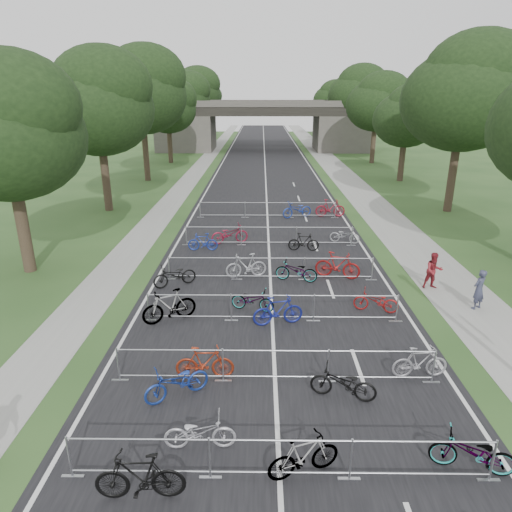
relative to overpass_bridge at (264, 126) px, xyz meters
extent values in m
cube|color=black|center=(0.00, -15.00, -3.53)|extent=(11.00, 140.00, 0.01)
cube|color=gray|center=(8.00, -15.00, -3.53)|extent=(3.00, 140.00, 0.01)
cube|color=gray|center=(-7.50, -15.00, -3.53)|extent=(2.00, 140.00, 0.01)
cube|color=silver|center=(0.00, -15.00, -3.53)|extent=(0.12, 140.00, 0.00)
cube|color=#4F4B47|center=(-11.50, 0.00, -1.03)|extent=(8.00, 8.00, 5.00)
cube|color=#4F4B47|center=(11.50, 0.00, -1.03)|extent=(8.00, 8.00, 5.00)
cube|color=black|center=(0.00, 0.00, 2.07)|extent=(30.00, 8.00, 1.20)
cube|color=#4F4B47|center=(0.00, -3.80, 3.07)|extent=(30.00, 0.40, 0.90)
cube|color=#4F4B47|center=(0.00, 3.80, 3.07)|extent=(30.00, 0.40, 0.90)
cylinder|color=#33261C|center=(-11.50, -49.00, -1.43)|extent=(0.56, 0.56, 4.20)
ellipsoid|color=black|center=(-11.50, -49.00, 2.68)|extent=(6.72, 6.72, 5.51)
sphere|color=black|center=(-10.90, -49.50, 4.03)|extent=(5.38, 5.38, 5.38)
sphere|color=black|center=(-12.00, -48.50, 1.84)|extent=(4.37, 4.37, 4.37)
cylinder|color=#33261C|center=(-11.50, -37.00, -1.17)|extent=(0.56, 0.56, 4.72)
ellipsoid|color=black|center=(-11.50, -37.00, 3.46)|extent=(7.56, 7.56, 6.20)
sphere|color=black|center=(-10.90, -37.50, 4.97)|extent=(6.05, 6.05, 6.05)
sphere|color=black|center=(-12.00, -36.50, 2.51)|extent=(4.91, 4.91, 4.91)
cylinder|color=#33261C|center=(13.00, -37.00, -0.98)|extent=(0.56, 0.56, 5.11)
ellipsoid|color=black|center=(13.00, -37.00, 4.03)|extent=(8.18, 8.18, 6.70)
sphere|color=black|center=(13.60, -37.50, 5.66)|extent=(6.54, 6.54, 6.54)
sphere|color=black|center=(12.50, -36.50, 3.01)|extent=(5.31, 5.31, 5.31)
cylinder|color=#33261C|center=(-11.50, -25.00, -0.91)|extent=(0.56, 0.56, 5.25)
ellipsoid|color=black|center=(-11.50, -25.00, 4.24)|extent=(8.40, 8.40, 6.89)
sphere|color=black|center=(-10.90, -25.50, 5.92)|extent=(6.72, 6.72, 6.72)
sphere|color=black|center=(-12.00, -24.50, 3.19)|extent=(5.46, 5.46, 5.46)
cylinder|color=#33261C|center=(13.00, -25.00, -1.61)|extent=(0.56, 0.56, 3.85)
ellipsoid|color=black|center=(13.00, -25.00, 2.16)|extent=(6.16, 6.16, 5.05)
sphere|color=black|center=(13.60, -25.50, 3.40)|extent=(4.93, 4.93, 4.93)
sphere|color=black|center=(12.50, -24.50, 1.39)|extent=(4.00, 4.00, 4.00)
cylinder|color=#33261C|center=(-11.50, -13.00, -1.43)|extent=(0.56, 0.56, 4.20)
ellipsoid|color=black|center=(-11.50, -13.00, 2.68)|extent=(6.72, 6.72, 5.51)
sphere|color=black|center=(-10.90, -13.50, 4.03)|extent=(5.38, 5.38, 5.38)
sphere|color=black|center=(-12.00, -12.50, 1.84)|extent=(4.37, 4.37, 4.37)
cylinder|color=#33261C|center=(13.00, -13.00, -1.29)|extent=(0.56, 0.56, 4.48)
ellipsoid|color=black|center=(13.00, -13.00, 3.10)|extent=(7.17, 7.17, 5.88)
sphere|color=black|center=(13.60, -13.50, 4.53)|extent=(5.73, 5.73, 5.73)
sphere|color=black|center=(12.50, -12.50, 2.20)|extent=(4.66, 4.66, 4.66)
cylinder|color=#33261C|center=(-11.50, -1.00, -1.17)|extent=(0.56, 0.56, 4.72)
ellipsoid|color=black|center=(-11.50, -1.00, 3.46)|extent=(7.56, 7.56, 6.20)
sphere|color=black|center=(-10.90, -1.50, 4.97)|extent=(6.05, 6.05, 6.05)
sphere|color=black|center=(-12.00, -0.50, 2.51)|extent=(4.91, 4.91, 4.91)
cylinder|color=#33261C|center=(13.00, -1.00, -0.98)|extent=(0.56, 0.56, 5.11)
ellipsoid|color=black|center=(13.00, -1.00, 4.03)|extent=(8.18, 8.18, 6.70)
sphere|color=black|center=(13.60, -1.50, 5.66)|extent=(6.54, 6.54, 6.54)
sphere|color=black|center=(12.50, -0.50, 3.01)|extent=(5.31, 5.31, 5.31)
cylinder|color=#33261C|center=(-11.50, 11.00, -0.91)|extent=(0.56, 0.56, 5.25)
ellipsoid|color=black|center=(-11.50, 11.00, 4.24)|extent=(8.40, 8.40, 6.89)
sphere|color=black|center=(-10.90, 10.50, 5.92)|extent=(6.72, 6.72, 6.72)
sphere|color=black|center=(-12.00, 11.50, 3.19)|extent=(5.46, 5.46, 5.46)
cylinder|color=#33261C|center=(13.00, 11.00, -1.61)|extent=(0.56, 0.56, 3.85)
ellipsoid|color=black|center=(13.00, 11.00, 2.16)|extent=(6.16, 6.16, 5.05)
sphere|color=black|center=(13.60, 10.50, 3.40)|extent=(4.93, 4.93, 4.93)
sphere|color=black|center=(12.50, 11.50, 1.39)|extent=(4.00, 4.00, 4.00)
cylinder|color=#33261C|center=(-11.50, 23.00, -1.43)|extent=(0.56, 0.56, 4.20)
ellipsoid|color=black|center=(-11.50, 23.00, 2.68)|extent=(6.72, 6.72, 5.51)
sphere|color=black|center=(-10.90, 22.50, 4.03)|extent=(5.38, 5.38, 5.38)
sphere|color=black|center=(-12.00, 23.50, 1.84)|extent=(4.37, 4.37, 4.37)
cylinder|color=#33261C|center=(13.00, 23.00, -1.29)|extent=(0.56, 0.56, 4.48)
ellipsoid|color=black|center=(13.00, 23.00, 3.10)|extent=(7.17, 7.17, 5.88)
sphere|color=black|center=(13.60, 22.50, 4.53)|extent=(5.73, 5.73, 5.73)
sphere|color=black|center=(12.50, 23.50, 2.20)|extent=(4.66, 4.66, 4.66)
cylinder|color=#9FA1A7|center=(0.00, -61.40, -2.48)|extent=(9.20, 0.04, 0.04)
cylinder|color=#9FA1A7|center=(0.00, -61.40, -3.35)|extent=(9.20, 0.04, 0.04)
cylinder|color=#9FA1A7|center=(-4.60, -61.40, -2.98)|extent=(0.05, 0.05, 1.10)
cube|color=#9FA1A7|center=(-4.60, -61.40, -3.52)|extent=(0.50, 0.08, 0.03)
cylinder|color=#9FA1A7|center=(-1.53, -61.40, -2.98)|extent=(0.05, 0.05, 1.10)
cube|color=#9FA1A7|center=(-1.53, -61.40, -3.52)|extent=(0.50, 0.08, 0.03)
cylinder|color=#9FA1A7|center=(1.53, -61.40, -2.98)|extent=(0.05, 0.05, 1.10)
cube|color=#9FA1A7|center=(1.53, -61.40, -3.52)|extent=(0.50, 0.08, 0.03)
cylinder|color=#9FA1A7|center=(4.60, -61.40, -2.98)|extent=(0.05, 0.05, 1.10)
cube|color=#9FA1A7|center=(4.60, -61.40, -3.52)|extent=(0.50, 0.08, 0.03)
cylinder|color=#9FA1A7|center=(0.00, -57.80, -2.48)|extent=(9.20, 0.04, 0.04)
cylinder|color=#9FA1A7|center=(0.00, -57.80, -3.35)|extent=(9.20, 0.04, 0.04)
cylinder|color=#9FA1A7|center=(-4.60, -57.80, -2.98)|extent=(0.05, 0.05, 1.10)
cube|color=#9FA1A7|center=(-4.60, -57.80, -3.52)|extent=(0.50, 0.08, 0.03)
cylinder|color=#9FA1A7|center=(-1.53, -57.80, -2.98)|extent=(0.05, 0.05, 1.10)
cube|color=#9FA1A7|center=(-1.53, -57.80, -3.52)|extent=(0.50, 0.08, 0.03)
cylinder|color=#9FA1A7|center=(1.53, -57.80, -2.98)|extent=(0.05, 0.05, 1.10)
cube|color=#9FA1A7|center=(1.53, -57.80, -3.52)|extent=(0.50, 0.08, 0.03)
cylinder|color=#9FA1A7|center=(4.60, -57.80, -2.98)|extent=(0.05, 0.05, 1.10)
cube|color=#9FA1A7|center=(4.60, -57.80, -3.52)|extent=(0.50, 0.08, 0.03)
cylinder|color=#9FA1A7|center=(0.00, -54.00, -2.48)|extent=(9.20, 0.04, 0.04)
cylinder|color=#9FA1A7|center=(0.00, -54.00, -3.35)|extent=(9.20, 0.04, 0.04)
cylinder|color=#9FA1A7|center=(-4.60, -54.00, -2.98)|extent=(0.05, 0.05, 1.10)
cube|color=#9FA1A7|center=(-4.60, -54.00, -3.52)|extent=(0.50, 0.08, 0.03)
cylinder|color=#9FA1A7|center=(-1.53, -54.00, -2.98)|extent=(0.05, 0.05, 1.10)
cube|color=#9FA1A7|center=(-1.53, -54.00, -3.52)|extent=(0.50, 0.08, 0.03)
cylinder|color=#9FA1A7|center=(1.53, -54.00, -2.98)|extent=(0.05, 0.05, 1.10)
cube|color=#9FA1A7|center=(1.53, -54.00, -3.52)|extent=(0.50, 0.08, 0.03)
cylinder|color=#9FA1A7|center=(4.60, -54.00, -2.98)|extent=(0.05, 0.05, 1.10)
cube|color=#9FA1A7|center=(4.60, -54.00, -3.52)|extent=(0.50, 0.08, 0.03)
cylinder|color=#9FA1A7|center=(0.00, -50.00, -2.48)|extent=(9.20, 0.04, 0.04)
cylinder|color=#9FA1A7|center=(0.00, -50.00, -3.35)|extent=(9.20, 0.04, 0.04)
cylinder|color=#9FA1A7|center=(-4.60, -50.00, -2.98)|extent=(0.05, 0.05, 1.10)
cube|color=#9FA1A7|center=(-4.60, -50.00, -3.52)|extent=(0.50, 0.08, 0.03)
cylinder|color=#9FA1A7|center=(-1.53, -50.00, -2.98)|extent=(0.05, 0.05, 1.10)
cube|color=#9FA1A7|center=(-1.53, -50.00, -3.52)|extent=(0.50, 0.08, 0.03)
cylinder|color=#9FA1A7|center=(1.53, -50.00, -2.98)|extent=(0.05, 0.05, 1.10)
cube|color=#9FA1A7|center=(1.53, -50.00, -3.52)|extent=(0.50, 0.08, 0.03)
cylinder|color=#9FA1A7|center=(4.60, -50.00, -2.98)|extent=(0.05, 0.05, 1.10)
cube|color=#9FA1A7|center=(4.60, -50.00, -3.52)|extent=(0.50, 0.08, 0.03)
cylinder|color=#9FA1A7|center=(0.00, -45.00, -2.48)|extent=(9.20, 0.04, 0.04)
cylinder|color=#9FA1A7|center=(0.00, -45.00, -3.35)|extent=(9.20, 0.04, 0.04)
cylinder|color=#9FA1A7|center=(-4.60, -45.00, -2.98)|extent=(0.05, 0.05, 1.10)
cube|color=#9FA1A7|center=(-4.60, -45.00, -3.52)|extent=(0.50, 0.08, 0.03)
cylinder|color=#9FA1A7|center=(-1.53, -45.00, -2.98)|extent=(0.05, 0.05, 1.10)
cube|color=#9FA1A7|center=(-1.53, -45.00, -3.52)|extent=(0.50, 0.08, 0.03)
cylinder|color=#9FA1A7|center=(1.53, -45.00, -2.98)|extent=(0.05, 0.05, 1.10)
cube|color=#9FA1A7|center=(1.53, -45.00, -3.52)|extent=(0.50, 0.08, 0.03)
cylinder|color=#9FA1A7|center=(4.60, -45.00, -2.98)|extent=(0.05, 0.05, 1.10)
cube|color=#9FA1A7|center=(4.60, -45.00, -3.52)|extent=(0.50, 0.08, 0.03)
cylinder|color=#9FA1A7|center=(0.00, -39.00, -2.48)|extent=(9.20, 0.04, 0.04)
cylinder|color=#9FA1A7|center=(0.00, -39.00, -3.35)|extent=(9.20, 0.04, 0.04)
cylinder|color=#9FA1A7|center=(-4.60, -39.00, -2.98)|extent=(0.05, 0.05, 1.10)
cube|color=#9FA1A7|center=(-4.60, -39.00, -3.52)|extent=(0.50, 0.08, 0.03)
cylinder|color=#9FA1A7|center=(-1.53, -39.00, -2.98)|extent=(0.05, 0.05, 1.10)
cube|color=#9FA1A7|center=(-1.53, -39.00, -3.52)|extent=(0.50, 0.08, 0.03)
cylinder|color=#9FA1A7|center=(1.53, -39.00, -2.98)|extent=(0.05, 0.05, 1.10)
cube|color=#9FA1A7|center=(1.53, -39.00, -3.52)|extent=(0.50, 0.08, 0.03)
cylinder|color=#9FA1A7|center=(4.60, -39.00, -2.98)|extent=(0.05, 0.05, 1.10)
cube|color=#9FA1A7|center=(4.60, -39.00, -3.52)|extent=(0.50, 0.08, 0.03)
imported|color=black|center=(-2.92, -61.95, -2.96)|extent=(1.92, 0.62, 1.14)
imported|color=#B6B5BD|center=(-1.87, -60.48, -3.08)|extent=(1.74, 0.69, 0.90)
imported|color=#9FA1A7|center=(0.53, -61.27, -3.02)|extent=(1.77, 1.04, 1.03)
imported|color=#9FA1A7|center=(4.30, -61.12, -3.05)|extent=(1.94, 1.08, 0.97)
imported|color=navy|center=(-2.74, -58.59, -3.04)|extent=(1.95, 1.55, 0.99)
imported|color=maroon|center=(-2.08, -57.64, -3.01)|extent=(1.76, 0.56, 1.05)
imported|color=black|center=(1.85, -58.56, -3.05)|extent=(1.94, 1.10, 0.96)
imported|color=#949299|center=(4.30, -57.52, -3.03)|extent=(1.71, 0.60, 1.01)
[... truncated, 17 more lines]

